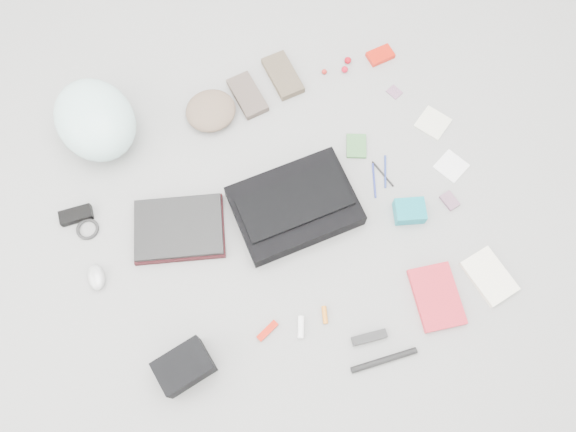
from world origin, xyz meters
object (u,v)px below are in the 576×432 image
object	(u,v)px
messenger_bag	(295,206)
laptop	(178,227)
camera_bag	(184,367)
bike_helmet	(95,120)
accordion_wallet	(410,211)
book_red	(437,297)

from	to	relation	value
messenger_bag	laptop	distance (m)	0.45
camera_bag	bike_helmet	bearing A→B (deg)	81.03
messenger_bag	accordion_wallet	distance (m)	0.44
laptop	bike_helmet	size ratio (longest dim) A/B	0.88
laptop	bike_helmet	world-z (taller)	bike_helmet
book_red	accordion_wallet	xyz separation A→B (m)	(0.04, 0.33, 0.02)
camera_bag	book_red	xyz separation A→B (m)	(0.93, -0.07, -0.05)
bike_helmet	accordion_wallet	xyz separation A→B (m)	(1.02, -0.75, -0.08)
bike_helmet	camera_bag	bearing A→B (deg)	-100.67
messenger_bag	laptop	world-z (taller)	messenger_bag
messenger_bag	bike_helmet	world-z (taller)	bike_helmet
bike_helmet	book_red	world-z (taller)	bike_helmet
messenger_bag	bike_helmet	distance (m)	0.85
messenger_bag	laptop	bearing A→B (deg)	168.14
messenger_bag	book_red	bearing A→B (deg)	-56.47
laptop	camera_bag	bearing A→B (deg)	-88.74
bike_helmet	accordion_wallet	distance (m)	1.27
laptop	book_red	distance (m)	0.99
camera_bag	book_red	bearing A→B (deg)	-16.43
bike_helmet	book_red	bearing A→B (deg)	-61.47
laptop	accordion_wallet	xyz separation A→B (m)	(0.85, -0.24, -0.01)
book_red	camera_bag	bearing A→B (deg)	-176.46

